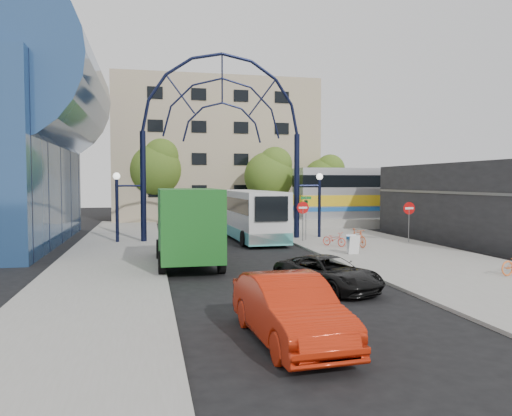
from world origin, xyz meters
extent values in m
plane|color=black|center=(0.00, 0.00, 0.00)|extent=(120.00, 120.00, 0.00)
cube|color=gray|center=(8.00, 4.00, 0.06)|extent=(8.00, 56.00, 0.12)
cube|color=gray|center=(-6.50, 6.00, 0.06)|extent=(5.00, 50.00, 0.12)
cylinder|color=black|center=(-5.00, 14.00, 3.50)|extent=(0.36, 0.36, 7.00)
cylinder|color=black|center=(5.00, 14.00, 3.50)|extent=(0.36, 0.36, 7.00)
cylinder|color=black|center=(-6.60, 14.00, 2.00)|extent=(0.20, 0.20, 4.00)
cylinder|color=black|center=(6.60, 14.00, 2.00)|extent=(0.20, 0.20, 4.00)
sphere|color=white|center=(-6.60, 14.00, 4.20)|extent=(0.44, 0.44, 0.44)
sphere|color=white|center=(6.60, 14.00, 4.20)|extent=(0.44, 0.44, 0.44)
cylinder|color=slate|center=(4.80, 12.00, 1.22)|extent=(0.06, 0.06, 2.20)
cylinder|color=red|center=(4.80, 12.00, 2.22)|extent=(0.80, 0.04, 0.80)
cube|color=white|center=(4.80, 11.97, 2.22)|extent=(0.55, 0.02, 0.12)
cylinder|color=slate|center=(11.00, 10.00, 1.22)|extent=(0.06, 0.06, 2.20)
cylinder|color=red|center=(11.00, 10.00, 2.22)|extent=(0.76, 0.04, 0.76)
cube|color=white|center=(11.00, 9.97, 2.22)|extent=(0.55, 0.02, 0.12)
cylinder|color=slate|center=(5.20, 12.60, 1.52)|extent=(0.05, 0.05, 2.80)
cube|color=#146626|center=(5.20, 12.60, 2.82)|extent=(0.70, 0.03, 0.18)
cube|color=#146626|center=(5.20, 12.60, 2.57)|extent=(0.03, 0.70, 0.18)
cube|color=white|center=(5.60, 5.80, 0.62)|extent=(0.55, 0.26, 0.99)
cube|color=white|center=(5.60, 6.15, 0.62)|extent=(0.55, 0.26, 0.99)
cube|color=#1E59A5|center=(5.60, 5.98, 0.95)|extent=(0.55, 0.42, 0.14)
cylinder|color=navy|center=(-12.00, 15.00, 10.00)|extent=(9.00, 16.00, 9.00)
cube|color=black|center=(16.00, 10.00, 2.50)|extent=(6.00, 16.00, 5.00)
cube|color=tan|center=(2.00, 35.00, 7.00)|extent=(20.00, 12.00, 14.00)
cube|color=gray|center=(20.00, 22.00, 0.40)|extent=(32.00, 5.00, 0.80)
cube|color=#B7B7BC|center=(20.00, 22.00, 2.90)|extent=(25.00, 3.00, 4.20)
cube|color=gold|center=(20.00, 22.00, 2.30)|extent=(25.10, 3.05, 0.90)
cube|color=black|center=(20.00, 22.00, 3.90)|extent=(25.05, 3.05, 1.00)
cube|color=#1E59A5|center=(20.00, 22.00, 1.60)|extent=(25.10, 3.05, 0.35)
cylinder|color=#382314|center=(6.00, 26.00, 1.26)|extent=(0.36, 0.36, 2.52)
sphere|color=#2C6119|center=(6.00, 26.00, 4.34)|extent=(4.48, 4.48, 4.48)
sphere|color=#2C6119|center=(6.50, 25.70, 5.46)|extent=(3.08, 3.08, 3.08)
cylinder|color=#382314|center=(-4.00, 30.00, 1.44)|extent=(0.36, 0.36, 2.88)
sphere|color=#2C6119|center=(-4.00, 30.00, 4.96)|extent=(5.12, 5.12, 5.12)
sphere|color=#2C6119|center=(-3.50, 29.70, 6.24)|extent=(3.52, 3.52, 3.52)
cylinder|color=#382314|center=(12.00, 28.00, 1.17)|extent=(0.36, 0.36, 2.34)
sphere|color=#2C6119|center=(12.00, 28.00, 4.03)|extent=(4.16, 4.16, 4.16)
sphere|color=#2C6119|center=(12.50, 27.70, 5.07)|extent=(2.86, 2.86, 2.86)
cube|color=silver|center=(1.95, 15.19, 1.77)|extent=(2.88, 11.71, 2.94)
cube|color=#53B9B3|center=(1.95, 15.19, 0.56)|extent=(2.91, 11.71, 0.71)
cube|color=black|center=(1.95, 15.19, 2.38)|extent=(2.93, 11.47, 0.91)
cube|color=black|center=(2.10, 9.30, 2.33)|extent=(1.91, 0.19, 1.42)
cube|color=black|center=(1.80, 20.96, 1.62)|extent=(2.43, 0.24, 1.62)
cylinder|color=black|center=(0.60, 18.77, 0.49)|extent=(0.31, 0.98, 0.97)
cylinder|color=black|center=(3.12, 18.83, 0.49)|extent=(0.31, 0.98, 0.97)
cylinder|color=black|center=(0.80, 10.85, 0.49)|extent=(0.31, 0.98, 0.97)
cylinder|color=black|center=(3.32, 10.92, 0.49)|extent=(0.31, 0.98, 0.97)
cube|color=black|center=(-2.97, 7.11, 1.18)|extent=(2.47, 2.58, 2.36)
cube|color=black|center=(-2.97, 8.40, 1.66)|extent=(2.14, 0.11, 1.07)
cube|color=#185C1C|center=(-2.96, 3.90, 2.04)|extent=(2.58, 4.93, 3.00)
cylinder|color=black|center=(-4.20, 6.79, 0.51)|extent=(0.28, 1.03, 1.03)
cylinder|color=black|center=(-1.73, 6.79, 0.51)|extent=(0.28, 1.03, 1.03)
cylinder|color=black|center=(-4.19, 2.61, 0.51)|extent=(0.28, 1.03, 1.03)
cylinder|color=black|center=(-1.73, 2.62, 0.51)|extent=(0.28, 1.03, 1.03)
imported|color=black|center=(1.52, -1.35, 0.60)|extent=(3.47, 4.77, 1.21)
imported|color=#B8220B|center=(-1.41, -6.61, 0.80)|extent=(2.02, 4.95, 1.60)
imported|color=#EE422F|center=(5.82, 9.20, 0.53)|extent=(1.34, 1.58, 0.82)
imported|color=#D4562A|center=(6.96, 8.59, 0.64)|extent=(0.84, 1.79, 1.04)
camera|label=1|loc=(-4.68, -17.95, 3.84)|focal=35.00mm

